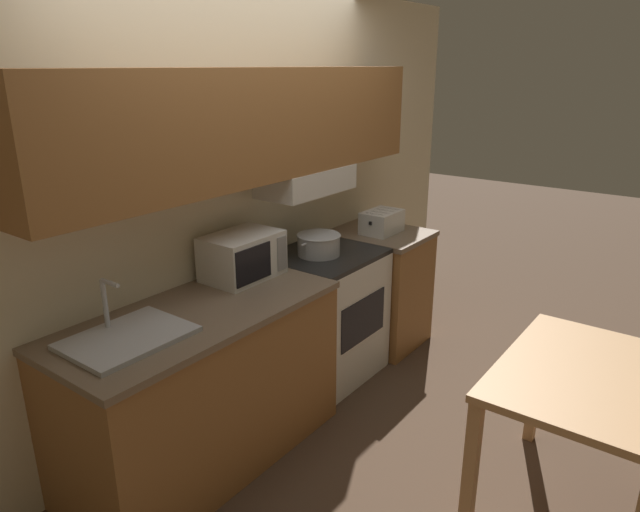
% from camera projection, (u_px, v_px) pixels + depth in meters
% --- Properties ---
extents(ground_plane, '(16.00, 16.00, 0.00)m').
position_uv_depth(ground_plane, '(246.00, 386.00, 3.86)').
color(ground_plane, '#4C3828').
extents(wall_back, '(5.23, 0.38, 2.55)m').
position_uv_depth(wall_back, '(245.00, 168.00, 3.36)').
color(wall_back, beige).
rests_on(wall_back, ground_plane).
extents(lower_counter_main, '(1.53, 0.70, 0.88)m').
position_uv_depth(lower_counter_main, '(203.00, 386.00, 3.03)').
color(lower_counter_main, '#936033').
rests_on(lower_counter_main, ground_plane).
extents(lower_counter_right_stub, '(0.59, 0.70, 0.88)m').
position_uv_depth(lower_counter_right_stub, '(378.00, 287.00, 4.38)').
color(lower_counter_right_stub, '#936033').
rests_on(lower_counter_right_stub, ground_plane).
extents(stove_range, '(0.72, 0.63, 0.88)m').
position_uv_depth(stove_range, '(325.00, 314.00, 3.90)').
color(stove_range, silver).
rests_on(stove_range, ground_plane).
extents(cooking_pot, '(0.37, 0.29, 0.14)m').
position_uv_depth(cooking_pot, '(319.00, 244.00, 3.70)').
color(cooking_pot, '#B7BABF').
rests_on(cooking_pot, stove_range).
extents(microwave, '(0.45, 0.31, 0.26)m').
position_uv_depth(microwave, '(243.00, 256.00, 3.30)').
color(microwave, silver).
rests_on(microwave, lower_counter_main).
extents(toaster, '(0.32, 0.22, 0.16)m').
position_uv_depth(toaster, '(382.00, 222.00, 4.19)').
color(toaster, silver).
rests_on(toaster, lower_counter_right_stub).
extents(sink_basin, '(0.53, 0.40, 0.27)m').
position_uv_depth(sink_basin, '(128.00, 337.00, 2.57)').
color(sink_basin, '#B7BABF').
rests_on(sink_basin, lower_counter_main).
extents(dining_table, '(1.01, 0.73, 0.77)m').
position_uv_depth(dining_table, '(585.00, 395.00, 2.57)').
color(dining_table, tan).
rests_on(dining_table, ground_plane).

